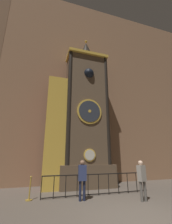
{
  "coord_description": "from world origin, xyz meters",
  "views": [
    {
      "loc": [
        -3.02,
        -4.25,
        1.78
      ],
      "look_at": [
        -0.11,
        5.11,
        4.68
      ],
      "focal_mm": 24.0,
      "sensor_mm": 36.0,
      "label": 1
    }
  ],
  "objects_px": {
    "visitor_near": "(82,176)",
    "visitor_far": "(142,176)",
    "stanchion_post": "(30,192)",
    "clock_tower": "(80,116)"
  },
  "relations": [
    {
      "from": "visitor_near",
      "to": "stanchion_post",
      "type": "xyz_separation_m",
      "value": [
        -2.12,
        0.73,
        -0.67
      ]
    },
    {
      "from": "visitor_near",
      "to": "stanchion_post",
      "type": "height_order",
      "value": "visitor_near"
    },
    {
      "from": "clock_tower",
      "to": "visitor_far",
      "type": "height_order",
      "value": "clock_tower"
    },
    {
      "from": "clock_tower",
      "to": "visitor_near",
      "type": "xyz_separation_m",
      "value": [
        -0.59,
        -2.62,
        -3.38
      ]
    },
    {
      "from": "visitor_near",
      "to": "stanchion_post",
      "type": "bearing_deg",
      "value": 166.37
    },
    {
      "from": "visitor_far",
      "to": "stanchion_post",
      "type": "bearing_deg",
      "value": 144.16
    },
    {
      "from": "stanchion_post",
      "to": "visitor_far",
      "type": "bearing_deg",
      "value": -19.16
    },
    {
      "from": "visitor_near",
      "to": "visitor_far",
      "type": "relative_size",
      "value": 1.01
    },
    {
      "from": "clock_tower",
      "to": "visitor_far",
      "type": "bearing_deg",
      "value": -62.41
    },
    {
      "from": "clock_tower",
      "to": "stanchion_post",
      "type": "height_order",
      "value": "clock_tower"
    }
  ]
}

